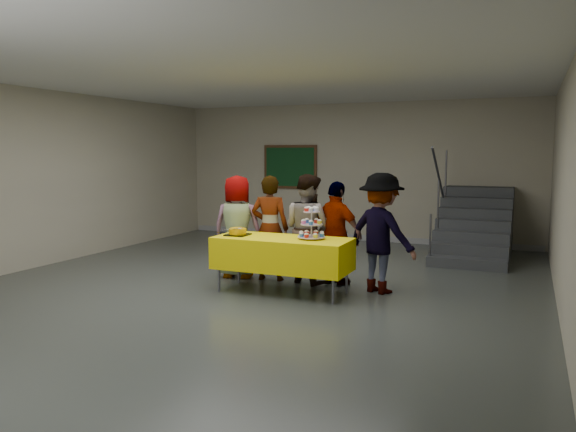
{
  "coord_description": "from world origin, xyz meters",
  "views": [
    {
      "loc": [
        3.61,
        -6.92,
        1.94
      ],
      "look_at": [
        0.52,
        0.25,
        1.05
      ],
      "focal_mm": 35.0,
      "sensor_mm": 36.0,
      "label": 1
    }
  ],
  "objects_px": {
    "cupcake_stand": "(311,226)",
    "staircase": "(475,229)",
    "bear_cake": "(238,231)",
    "schoolchild_a": "(237,227)",
    "noticeboard": "(290,167)",
    "schoolchild_d": "(337,234)",
    "schoolchild_e": "(381,233)",
    "schoolchild_b": "(270,228)",
    "bake_table": "(282,253)",
    "schoolchild_c": "(308,229)"
  },
  "relations": [
    {
      "from": "schoolchild_b",
      "to": "noticeboard",
      "type": "xyz_separation_m",
      "value": [
        -1.49,
        4.27,
        0.8
      ]
    },
    {
      "from": "schoolchild_a",
      "to": "noticeboard",
      "type": "distance_m",
      "value": 4.47
    },
    {
      "from": "schoolchild_c",
      "to": "schoolchild_d",
      "type": "distance_m",
      "value": 0.45
    },
    {
      "from": "noticeboard",
      "to": "schoolchild_b",
      "type": "bearing_deg",
      "value": -70.75
    },
    {
      "from": "schoolchild_c",
      "to": "bake_table",
      "type": "bearing_deg",
      "value": 104.89
    },
    {
      "from": "cupcake_stand",
      "to": "bear_cake",
      "type": "bearing_deg",
      "value": -174.97
    },
    {
      "from": "bear_cake",
      "to": "schoolchild_e",
      "type": "relative_size",
      "value": 0.22
    },
    {
      "from": "schoolchild_e",
      "to": "bear_cake",
      "type": "bearing_deg",
      "value": 39.67
    },
    {
      "from": "schoolchild_a",
      "to": "schoolchild_c",
      "type": "height_order",
      "value": "schoolchild_c"
    },
    {
      "from": "bake_table",
      "to": "bear_cake",
      "type": "xyz_separation_m",
      "value": [
        -0.68,
        -0.04,
        0.27
      ]
    },
    {
      "from": "bake_table",
      "to": "schoolchild_a",
      "type": "xyz_separation_m",
      "value": [
        -1.04,
        0.62,
        0.24
      ]
    },
    {
      "from": "cupcake_stand",
      "to": "schoolchild_d",
      "type": "relative_size",
      "value": 0.29
    },
    {
      "from": "bake_table",
      "to": "noticeboard",
      "type": "bearing_deg",
      "value": 111.96
    },
    {
      "from": "cupcake_stand",
      "to": "schoolchild_a",
      "type": "height_order",
      "value": "schoolchild_a"
    },
    {
      "from": "cupcake_stand",
      "to": "schoolchild_b",
      "type": "height_order",
      "value": "schoolchild_b"
    },
    {
      "from": "schoolchild_b",
      "to": "schoolchild_d",
      "type": "xyz_separation_m",
      "value": [
        1.03,
        0.09,
        -0.04
      ]
    },
    {
      "from": "bake_table",
      "to": "staircase",
      "type": "distance_m",
      "value": 4.63
    },
    {
      "from": "noticeboard",
      "to": "cupcake_stand",
      "type": "bearing_deg",
      "value": -63.81
    },
    {
      "from": "schoolchild_c",
      "to": "staircase",
      "type": "bearing_deg",
      "value": -99.64
    },
    {
      "from": "noticeboard",
      "to": "schoolchild_e",
      "type": "bearing_deg",
      "value": -53.48
    },
    {
      "from": "schoolchild_a",
      "to": "noticeboard",
      "type": "xyz_separation_m",
      "value": [
        -0.95,
        4.3,
        0.81
      ]
    },
    {
      "from": "bake_table",
      "to": "noticeboard",
      "type": "height_order",
      "value": "noticeboard"
    },
    {
      "from": "schoolchild_d",
      "to": "noticeboard",
      "type": "height_order",
      "value": "noticeboard"
    },
    {
      "from": "schoolchild_b",
      "to": "staircase",
      "type": "bearing_deg",
      "value": -137.24
    },
    {
      "from": "schoolchild_a",
      "to": "staircase",
      "type": "bearing_deg",
      "value": -143.69
    },
    {
      "from": "cupcake_stand",
      "to": "bear_cake",
      "type": "height_order",
      "value": "cupcake_stand"
    },
    {
      "from": "schoolchild_b",
      "to": "bake_table",
      "type": "bearing_deg",
      "value": 117.81
    },
    {
      "from": "bake_table",
      "to": "staircase",
      "type": "height_order",
      "value": "staircase"
    },
    {
      "from": "noticeboard",
      "to": "staircase",
      "type": "bearing_deg",
      "value": -11.36
    },
    {
      "from": "schoolchild_a",
      "to": "staircase",
      "type": "relative_size",
      "value": 0.66
    },
    {
      "from": "schoolchild_e",
      "to": "cupcake_stand",
      "type": "bearing_deg",
      "value": 53.52
    },
    {
      "from": "schoolchild_a",
      "to": "staircase",
      "type": "xyz_separation_m",
      "value": [
        3.21,
        3.46,
        -0.3
      ]
    },
    {
      "from": "bake_table",
      "to": "schoolchild_e",
      "type": "height_order",
      "value": "schoolchild_e"
    },
    {
      "from": "bake_table",
      "to": "schoolchild_b",
      "type": "xyz_separation_m",
      "value": [
        -0.49,
        0.65,
        0.24
      ]
    },
    {
      "from": "bear_cake",
      "to": "noticeboard",
      "type": "xyz_separation_m",
      "value": [
        -1.31,
        4.95,
        0.77
      ]
    },
    {
      "from": "schoolchild_a",
      "to": "schoolchild_e",
      "type": "relative_size",
      "value": 0.96
    },
    {
      "from": "schoolchild_b",
      "to": "schoolchild_d",
      "type": "distance_m",
      "value": 1.04
    },
    {
      "from": "cupcake_stand",
      "to": "staircase",
      "type": "relative_size",
      "value": 0.19
    },
    {
      "from": "cupcake_stand",
      "to": "bear_cake",
      "type": "distance_m",
      "value": 1.09
    },
    {
      "from": "cupcake_stand",
      "to": "schoolchild_b",
      "type": "bearing_deg",
      "value": 146.84
    },
    {
      "from": "cupcake_stand",
      "to": "staircase",
      "type": "height_order",
      "value": "staircase"
    },
    {
      "from": "bake_table",
      "to": "staircase",
      "type": "xyz_separation_m",
      "value": [
        2.18,
        4.08,
        -0.07
      ]
    },
    {
      "from": "schoolchild_e",
      "to": "noticeboard",
      "type": "height_order",
      "value": "noticeboard"
    },
    {
      "from": "bear_cake",
      "to": "cupcake_stand",
      "type": "bearing_deg",
      "value": 5.03
    },
    {
      "from": "bear_cake",
      "to": "bake_table",
      "type": "bearing_deg",
      "value": 3.03
    },
    {
      "from": "schoolchild_b",
      "to": "staircase",
      "type": "distance_m",
      "value": 4.36
    },
    {
      "from": "schoolchild_a",
      "to": "noticeboard",
      "type": "bearing_deg",
      "value": -88.4
    },
    {
      "from": "bake_table",
      "to": "schoolchild_e",
      "type": "distance_m",
      "value": 1.39
    },
    {
      "from": "cupcake_stand",
      "to": "schoolchild_e",
      "type": "height_order",
      "value": "schoolchild_e"
    },
    {
      "from": "schoolchild_d",
      "to": "schoolchild_b",
      "type": "bearing_deg",
      "value": 26.5
    }
  ]
}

